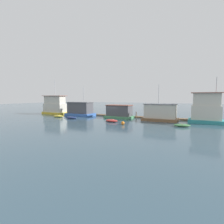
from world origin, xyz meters
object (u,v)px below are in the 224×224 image
Objects in this scene: houseboat_green at (119,112)px; houseboat_brown at (160,113)px; houseboat_yellow at (55,106)px; dinghy_yellow at (58,116)px; mooring_post_far_left at (136,115)px; buoy_orange at (123,123)px; houseboat_teal at (206,109)px; dinghy_green at (182,125)px; houseboat_blue at (80,109)px; dinghy_red at (112,121)px; dinghy_navy at (71,118)px.

houseboat_brown is (9.31, -0.67, 0.21)m from houseboat_green.
houseboat_brown is at bearing -1.49° from houseboat_yellow.
mooring_post_far_left reaches higher than dinghy_yellow.
buoy_orange is at bearing -11.02° from dinghy_yellow.
dinghy_green is (-3.52, -6.36, -2.26)m from houseboat_teal.
dinghy_green is at bearing -24.44° from houseboat_green.
dinghy_green is (13.88, -6.31, -1.17)m from houseboat_green.
houseboat_blue is 1.15× the size of houseboat_green.
dinghy_red is (21.06, -6.62, -2.12)m from houseboat_yellow.
buoy_orange is at bearing -165.43° from dinghy_green.
mooring_post_far_left is (12.26, 7.68, 0.46)m from dinghy_navy.
houseboat_teal is at bearing 0.18° from houseboat_green.
houseboat_yellow is 22.18m from dinghy_red.
houseboat_teal is 14.08× the size of buoy_orange.
houseboat_yellow reaches higher than dinghy_navy.
buoy_orange is at bearing -28.22° from houseboat_blue.
dinghy_yellow is 18.21m from mooring_post_far_left.
houseboat_brown is at bearing 129.04° from dinghy_green.
houseboat_yellow is 8.52m from dinghy_yellow.
houseboat_yellow is 1.33× the size of houseboat_brown.
dinghy_navy is (1.85, -5.71, -1.37)m from houseboat_blue.
buoy_orange is at bearing -10.33° from dinghy_navy.
houseboat_brown is 2.54× the size of dinghy_navy.
dinghy_yellow is (-2.85, -4.63, -1.38)m from houseboat_blue.
houseboat_green is (10.55, 0.58, -0.22)m from houseboat_blue.
houseboat_green reaches higher than dinghy_yellow.
houseboat_yellow is 6.71× the size of mooring_post_far_left.
houseboat_green is at bearing 117.93° from buoy_orange.
dinghy_green is at bearing -2.31° from dinghy_yellow.
houseboat_green is 10.47× the size of buoy_orange.
houseboat_brown reaches higher than dinghy_green.
houseboat_teal is at bearing 34.45° from buoy_orange.
houseboat_green reaches higher than dinghy_red.
houseboat_blue is 5.61m from dinghy_yellow.
houseboat_teal is 3.03× the size of dinghy_yellow.
houseboat_yellow reaches higher than mooring_post_far_left.
houseboat_blue reaches higher than dinghy_yellow.
dinghy_yellow reaches higher than dinghy_red.
houseboat_yellow is 37.13m from houseboat_teal.
houseboat_yellow is 1.55× the size of houseboat_green.
dinghy_navy is 0.99× the size of dinghy_green.
dinghy_yellow is at bearing -168.71° from houseboat_brown.
dinghy_green is (33.61, -6.39, -2.13)m from houseboat_yellow.
houseboat_blue reaches higher than dinghy_green.
mooring_post_far_left is at bearing 21.36° from houseboat_green.
dinghy_navy is 4.81× the size of buoy_orange.
dinghy_navy is at bearing 178.58° from dinghy_red.
mooring_post_far_left is (23.29, 1.31, -1.65)m from houseboat_yellow.
dinghy_red is 8.25m from mooring_post_far_left.
houseboat_yellow is at bearing 162.55° from dinghy_red.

